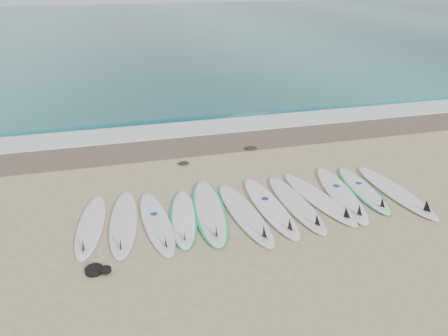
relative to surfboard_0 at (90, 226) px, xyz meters
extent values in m
plane|color=tan|center=(3.49, -0.10, -0.06)|extent=(120.00, 120.00, 0.00)
cube|color=#20676C|center=(3.49, 32.40, -0.04)|extent=(120.00, 55.00, 0.03)
cube|color=brown|center=(3.49, 4.00, -0.05)|extent=(120.00, 1.80, 0.01)
cube|color=silver|center=(3.49, 5.40, -0.04)|extent=(120.00, 1.40, 0.04)
cube|color=#20676C|center=(3.49, 6.90, -0.01)|extent=(120.00, 1.00, 0.10)
ellipsoid|color=white|center=(0.01, 0.08, -0.01)|extent=(0.83, 2.56, 0.08)
cone|color=black|center=(-0.11, -0.84, 0.13)|extent=(0.24, 0.29, 0.27)
ellipsoid|color=white|center=(0.67, 0.02, -0.01)|extent=(0.83, 2.75, 0.09)
cone|color=black|center=(0.57, -0.96, 0.15)|extent=(0.26, 0.31, 0.29)
ellipsoid|color=white|center=(1.33, -0.15, -0.01)|extent=(0.72, 2.67, 0.09)
cone|color=black|center=(1.40, -1.11, 0.14)|extent=(0.24, 0.30, 0.28)
cylinder|color=navy|center=(1.32, 0.10, 0.03)|extent=(0.16, 0.16, 0.01)
ellipsoid|color=white|center=(1.92, -0.11, -0.01)|extent=(0.85, 2.46, 0.08)
ellipsoid|color=#0BBF66|center=(1.92, -0.11, -0.02)|extent=(0.94, 2.49, 0.06)
cone|color=black|center=(1.79, -0.98, 0.13)|extent=(0.24, 0.28, 0.26)
ellipsoid|color=white|center=(2.51, 0.02, -0.01)|extent=(0.89, 2.94, 0.09)
ellipsoid|color=#0BBF66|center=(2.51, 0.02, -0.01)|extent=(1.00, 2.97, 0.07)
cone|color=black|center=(2.41, -1.03, 0.16)|extent=(0.28, 0.33, 0.31)
ellipsoid|color=white|center=(3.22, -0.29, -0.01)|extent=(0.80, 2.86, 0.09)
cone|color=black|center=(3.30, -1.32, 0.16)|extent=(0.26, 0.32, 0.30)
ellipsoid|color=white|center=(3.85, -0.16, -0.01)|extent=(0.70, 2.87, 0.09)
cone|color=black|center=(3.89, -1.20, 0.16)|extent=(0.25, 0.31, 0.30)
cylinder|color=navy|center=(3.84, 0.12, 0.04)|extent=(0.17, 0.17, 0.01)
ellipsoid|color=silver|center=(4.46, -0.17, -0.01)|extent=(0.66, 2.79, 0.09)
cone|color=black|center=(4.49, -1.18, 0.15)|extent=(0.24, 0.30, 0.30)
ellipsoid|color=white|center=(5.06, -0.08, -0.01)|extent=(1.00, 2.79, 0.09)
cone|color=black|center=(5.22, -1.07, 0.15)|extent=(0.28, 0.33, 0.29)
ellipsoid|color=white|center=(5.68, -0.01, -0.01)|extent=(0.98, 2.94, 0.09)
cone|color=black|center=(5.54, -1.05, 0.16)|extent=(0.28, 0.34, 0.31)
cylinder|color=navy|center=(5.71, 0.26, 0.04)|extent=(0.19, 0.19, 0.01)
ellipsoid|color=white|center=(6.30, 0.04, -0.01)|extent=(0.73, 2.51, 0.08)
ellipsoid|color=#0BBF66|center=(6.30, 0.04, -0.02)|extent=(0.82, 2.53, 0.06)
cone|color=black|center=(6.22, -0.86, 0.13)|extent=(0.23, 0.28, 0.26)
cylinder|color=navy|center=(6.32, 0.28, 0.03)|extent=(0.15, 0.15, 0.01)
ellipsoid|color=white|center=(6.97, -0.24, -0.01)|extent=(0.73, 2.90, 0.09)
cone|color=black|center=(7.02, -1.29, 0.16)|extent=(0.26, 0.32, 0.31)
ellipsoid|color=black|center=(2.42, 2.69, -0.03)|extent=(0.31, 0.24, 0.06)
ellipsoid|color=black|center=(4.53, 3.22, -0.02)|extent=(0.38, 0.30, 0.07)
cylinder|color=black|center=(0.08, -1.47, -0.02)|extent=(0.32, 0.32, 0.08)
cylinder|color=black|center=(0.28, -1.57, 0.02)|extent=(0.20, 0.20, 0.06)
camera|label=1|loc=(0.68, -8.06, 4.84)|focal=35.00mm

